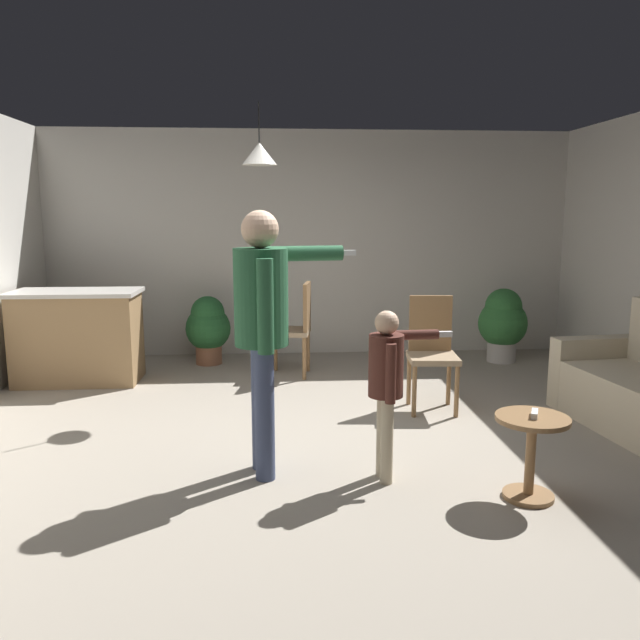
{
  "coord_description": "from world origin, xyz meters",
  "views": [
    {
      "loc": [
        -0.42,
        -4.48,
        1.72
      ],
      "look_at": [
        -0.12,
        -0.27,
        1.0
      ],
      "focal_mm": 35.16,
      "sensor_mm": 36.0,
      "label": 1
    }
  ],
  "objects_px": {
    "potted_plant_corner": "(208,327)",
    "dining_chair_by_counter": "(432,348)",
    "spare_remote_on_table": "(535,414)",
    "potted_plant_by_wall": "(503,322)",
    "side_table_by_couch": "(531,447)",
    "kitchen_counter": "(78,336)",
    "person_adult": "(264,314)",
    "person_child": "(387,376)",
    "dining_chair_near_wall": "(296,325)"
  },
  "relations": [
    {
      "from": "potted_plant_by_wall",
      "to": "spare_remote_on_table",
      "type": "bearing_deg",
      "value": -107.29
    },
    {
      "from": "potted_plant_by_wall",
      "to": "person_adult",
      "type": "bearing_deg",
      "value": -131.88
    },
    {
      "from": "spare_remote_on_table",
      "to": "person_adult",
      "type": "bearing_deg",
      "value": 163.07
    },
    {
      "from": "kitchen_counter",
      "to": "potted_plant_by_wall",
      "type": "distance_m",
      "value": 4.69
    },
    {
      "from": "side_table_by_couch",
      "to": "person_adult",
      "type": "relative_size",
      "value": 0.3
    },
    {
      "from": "dining_chair_by_counter",
      "to": "potted_plant_corner",
      "type": "distance_m",
      "value": 2.83
    },
    {
      "from": "kitchen_counter",
      "to": "potted_plant_by_wall",
      "type": "bearing_deg",
      "value": 7.08
    },
    {
      "from": "side_table_by_couch",
      "to": "dining_chair_near_wall",
      "type": "height_order",
      "value": "dining_chair_near_wall"
    },
    {
      "from": "person_adult",
      "to": "person_child",
      "type": "relative_size",
      "value": 1.56
    },
    {
      "from": "kitchen_counter",
      "to": "dining_chair_by_counter",
      "type": "distance_m",
      "value": 3.57
    },
    {
      "from": "kitchen_counter",
      "to": "person_child",
      "type": "distance_m",
      "value": 3.78
    },
    {
      "from": "person_adult",
      "to": "potted_plant_corner",
      "type": "relative_size",
      "value": 2.21
    },
    {
      "from": "spare_remote_on_table",
      "to": "side_table_by_couch",
      "type": "bearing_deg",
      "value": 154.36
    },
    {
      "from": "person_child",
      "to": "dining_chair_near_wall",
      "type": "relative_size",
      "value": 1.12
    },
    {
      "from": "spare_remote_on_table",
      "to": "dining_chair_by_counter",
      "type": "bearing_deg",
      "value": 95.42
    },
    {
      "from": "person_adult",
      "to": "person_child",
      "type": "distance_m",
      "value": 0.89
    },
    {
      "from": "potted_plant_corner",
      "to": "potted_plant_by_wall",
      "type": "height_order",
      "value": "potted_plant_by_wall"
    },
    {
      "from": "side_table_by_couch",
      "to": "dining_chair_by_counter",
      "type": "distance_m",
      "value": 1.83
    },
    {
      "from": "person_adult",
      "to": "potted_plant_corner",
      "type": "bearing_deg",
      "value": -176.04
    },
    {
      "from": "potted_plant_corner",
      "to": "dining_chair_near_wall",
      "type": "bearing_deg",
      "value": -30.84
    },
    {
      "from": "dining_chair_near_wall",
      "to": "side_table_by_couch",
      "type": "bearing_deg",
      "value": -147.36
    },
    {
      "from": "kitchen_counter",
      "to": "dining_chair_near_wall",
      "type": "bearing_deg",
      "value": 2.99
    },
    {
      "from": "kitchen_counter",
      "to": "potted_plant_corner",
      "type": "bearing_deg",
      "value": 29.77
    },
    {
      "from": "dining_chair_near_wall",
      "to": "spare_remote_on_table",
      "type": "height_order",
      "value": "dining_chair_near_wall"
    },
    {
      "from": "potted_plant_corner",
      "to": "dining_chair_by_counter",
      "type": "bearing_deg",
      "value": -40.45
    },
    {
      "from": "dining_chair_by_counter",
      "to": "potted_plant_corner",
      "type": "height_order",
      "value": "dining_chair_by_counter"
    },
    {
      "from": "person_adult",
      "to": "side_table_by_couch",
      "type": "bearing_deg",
      "value": 64.5
    },
    {
      "from": "person_child",
      "to": "potted_plant_by_wall",
      "type": "relative_size",
      "value": 1.3
    },
    {
      "from": "person_child",
      "to": "potted_plant_by_wall",
      "type": "height_order",
      "value": "person_child"
    },
    {
      "from": "potted_plant_corner",
      "to": "spare_remote_on_table",
      "type": "height_order",
      "value": "potted_plant_corner"
    },
    {
      "from": "side_table_by_couch",
      "to": "potted_plant_by_wall",
      "type": "height_order",
      "value": "potted_plant_by_wall"
    },
    {
      "from": "kitchen_counter",
      "to": "side_table_by_couch",
      "type": "relative_size",
      "value": 2.42
    },
    {
      "from": "side_table_by_couch",
      "to": "spare_remote_on_table",
      "type": "relative_size",
      "value": 4.0
    },
    {
      "from": "person_child",
      "to": "dining_chair_near_wall",
      "type": "height_order",
      "value": "person_child"
    },
    {
      "from": "person_adult",
      "to": "dining_chair_by_counter",
      "type": "xyz_separation_m",
      "value": [
        1.45,
        1.32,
        -0.53
      ]
    },
    {
      "from": "dining_chair_by_counter",
      "to": "potted_plant_corner",
      "type": "bearing_deg",
      "value": -35.68
    },
    {
      "from": "dining_chair_by_counter",
      "to": "potted_plant_by_wall",
      "type": "relative_size",
      "value": 1.16
    },
    {
      "from": "person_child",
      "to": "side_table_by_couch",
      "type": "bearing_deg",
      "value": 64.65
    },
    {
      "from": "person_child",
      "to": "dining_chair_by_counter",
      "type": "distance_m",
      "value": 1.62
    },
    {
      "from": "dining_chair_near_wall",
      "to": "spare_remote_on_table",
      "type": "xyz_separation_m",
      "value": [
        1.33,
        -3.05,
        -0.01
      ]
    },
    {
      "from": "person_adult",
      "to": "dining_chair_by_counter",
      "type": "bearing_deg",
      "value": 123.86
    },
    {
      "from": "dining_chair_near_wall",
      "to": "dining_chair_by_counter",
      "type": "bearing_deg",
      "value": -127.74
    },
    {
      "from": "side_table_by_couch",
      "to": "dining_chair_by_counter",
      "type": "relative_size",
      "value": 0.52
    },
    {
      "from": "person_child",
      "to": "potted_plant_corner",
      "type": "distance_m",
      "value": 3.64
    },
    {
      "from": "dining_chair_by_counter",
      "to": "dining_chair_near_wall",
      "type": "height_order",
      "value": "same"
    },
    {
      "from": "dining_chair_by_counter",
      "to": "spare_remote_on_table",
      "type": "height_order",
      "value": "dining_chair_by_counter"
    },
    {
      "from": "kitchen_counter",
      "to": "person_adult",
      "type": "xyz_separation_m",
      "value": [
        1.95,
        -2.44,
        0.6
      ]
    },
    {
      "from": "dining_chair_near_wall",
      "to": "spare_remote_on_table",
      "type": "relative_size",
      "value": 7.69
    },
    {
      "from": "kitchen_counter",
      "to": "person_adult",
      "type": "distance_m",
      "value": 3.18
    },
    {
      "from": "dining_chair_by_counter",
      "to": "potted_plant_by_wall",
      "type": "distance_m",
      "value": 2.12
    }
  ]
}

